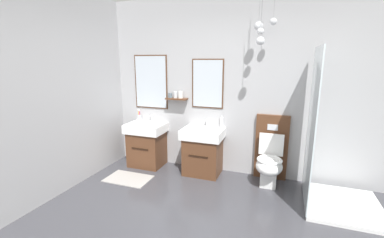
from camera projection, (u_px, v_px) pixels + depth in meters
wall_back at (237, 87)px, 4.04m from camera, size 4.43×0.61×2.75m
wall_left at (15, 98)px, 2.92m from camera, size 0.12×4.11×2.75m
bath_mat at (128, 179)px, 4.02m from camera, size 0.68×0.44×0.01m
vanity_sink_left at (147, 143)px, 4.49m from camera, size 0.64×0.52×0.74m
tap_on_left_sink at (152, 117)px, 4.57m from camera, size 0.03×0.13×0.11m
vanity_sink_right at (203, 150)px, 4.15m from camera, size 0.64×0.52×0.74m
tap_on_right_sink at (207, 122)px, 4.24m from camera, size 0.03×0.13×0.11m
toilet at (270, 159)px, 3.83m from camera, size 0.48×0.62×1.00m
toothbrush_cup at (139, 117)px, 4.64m from camera, size 0.07×0.07×0.20m
soap_dispenser at (222, 122)px, 4.15m from camera, size 0.06×0.06×0.20m
folded_hand_towel at (198, 130)px, 3.94m from camera, size 0.22×0.16×0.04m
shower_tray at (330, 173)px, 3.22m from camera, size 0.89×0.95×1.95m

